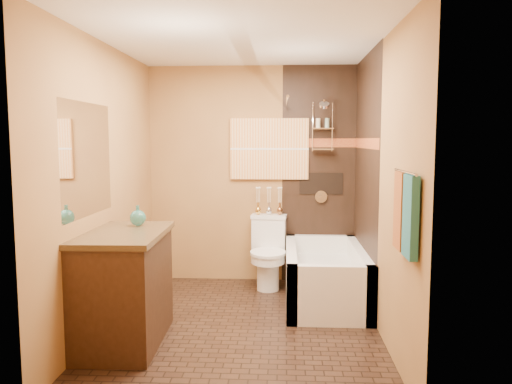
# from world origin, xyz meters

# --- Properties ---
(floor) EXTENTS (3.00, 3.00, 0.00)m
(floor) POSITION_xyz_m (0.00, 0.00, 0.00)
(floor) COLOR black
(floor) RESTS_ON ground
(wall_left) EXTENTS (0.02, 3.00, 2.50)m
(wall_left) POSITION_xyz_m (-1.20, 0.00, 1.25)
(wall_left) COLOR #A97C41
(wall_left) RESTS_ON floor
(wall_right) EXTENTS (0.02, 3.00, 2.50)m
(wall_right) POSITION_xyz_m (1.20, 0.00, 1.25)
(wall_right) COLOR #A97C41
(wall_right) RESTS_ON floor
(wall_back) EXTENTS (2.40, 0.02, 2.50)m
(wall_back) POSITION_xyz_m (0.00, 1.50, 1.25)
(wall_back) COLOR #A97C41
(wall_back) RESTS_ON floor
(wall_front) EXTENTS (2.40, 0.02, 2.50)m
(wall_front) POSITION_xyz_m (0.00, -1.50, 1.25)
(wall_front) COLOR #A97C41
(wall_front) RESTS_ON floor
(ceiling) EXTENTS (3.00, 3.00, 0.00)m
(ceiling) POSITION_xyz_m (0.00, 0.00, 2.50)
(ceiling) COLOR silver
(ceiling) RESTS_ON wall_back
(alcove_tile_back) EXTENTS (0.85, 0.01, 2.50)m
(alcove_tile_back) POSITION_xyz_m (0.78, 1.49, 1.25)
(alcove_tile_back) COLOR black
(alcove_tile_back) RESTS_ON wall_back
(alcove_tile_right) EXTENTS (0.01, 1.50, 2.50)m
(alcove_tile_right) POSITION_xyz_m (1.19, 0.75, 1.25)
(alcove_tile_right) COLOR black
(alcove_tile_right) RESTS_ON wall_right
(mosaic_band_back) EXTENTS (0.85, 0.01, 0.10)m
(mosaic_band_back) POSITION_xyz_m (0.78, 1.48, 1.62)
(mosaic_band_back) COLOR maroon
(mosaic_band_back) RESTS_ON alcove_tile_back
(mosaic_band_right) EXTENTS (0.01, 1.50, 0.10)m
(mosaic_band_right) POSITION_xyz_m (1.18, 0.75, 1.62)
(mosaic_band_right) COLOR maroon
(mosaic_band_right) RESTS_ON alcove_tile_right
(alcove_niche) EXTENTS (0.50, 0.01, 0.25)m
(alcove_niche) POSITION_xyz_m (0.80, 1.48, 1.15)
(alcove_niche) COLOR black
(alcove_niche) RESTS_ON alcove_tile_back
(shower_fixtures) EXTENTS (0.24, 0.33, 1.16)m
(shower_fixtures) POSITION_xyz_m (0.80, 1.38, 1.67)
(shower_fixtures) COLOR silver
(shower_fixtures) RESTS_ON floor
(curtain_rod) EXTENTS (0.03, 1.55, 0.03)m
(curtain_rod) POSITION_xyz_m (0.40, 0.75, 2.02)
(curtain_rod) COLOR silver
(curtain_rod) RESTS_ON wall_back
(towel_bar) EXTENTS (0.02, 0.55, 0.02)m
(towel_bar) POSITION_xyz_m (1.15, -1.05, 1.45)
(towel_bar) COLOR silver
(towel_bar) RESTS_ON wall_right
(towel_teal) EXTENTS (0.05, 0.22, 0.52)m
(towel_teal) POSITION_xyz_m (1.16, -1.18, 1.18)
(towel_teal) COLOR #21656F
(towel_teal) RESTS_ON towel_bar
(towel_rust) EXTENTS (0.05, 0.22, 0.52)m
(towel_rust) POSITION_xyz_m (1.16, -0.92, 1.18)
(towel_rust) COLOR #9C501C
(towel_rust) RESTS_ON towel_bar
(sunset_painting) EXTENTS (0.90, 0.04, 0.70)m
(sunset_painting) POSITION_xyz_m (0.20, 1.48, 1.55)
(sunset_painting) COLOR orange
(sunset_painting) RESTS_ON wall_back
(vanity_mirror) EXTENTS (0.01, 1.00, 0.90)m
(vanity_mirror) POSITION_xyz_m (-1.19, -0.41, 1.50)
(vanity_mirror) COLOR white
(vanity_mirror) RESTS_ON wall_left
(bathtub) EXTENTS (0.80, 1.50, 0.55)m
(bathtub) POSITION_xyz_m (0.80, 0.75, 0.22)
(bathtub) COLOR white
(bathtub) RESTS_ON floor
(toilet) EXTENTS (0.42, 0.61, 0.80)m
(toilet) POSITION_xyz_m (0.20, 1.21, 0.40)
(toilet) COLOR white
(toilet) RESTS_ON floor
(vanity) EXTENTS (0.67, 1.06, 0.92)m
(vanity) POSITION_xyz_m (-0.92, -0.41, 0.46)
(vanity) COLOR black
(vanity) RESTS_ON floor
(teal_bottle) EXTENTS (0.14, 0.14, 0.22)m
(teal_bottle) POSITION_xyz_m (-0.87, -0.14, 1.01)
(teal_bottle) COLOR #297B6E
(teal_bottle) RESTS_ON vanity
(bud_vases) EXTENTS (0.31, 0.07, 0.31)m
(bud_vases) POSITION_xyz_m (0.20, 1.39, 0.96)
(bud_vases) COLOR gold
(bud_vases) RESTS_ON toilet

